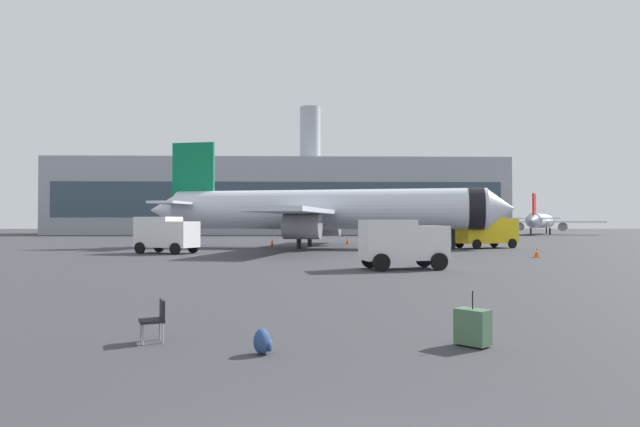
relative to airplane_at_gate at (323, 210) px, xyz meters
The scene contains 13 objects.
airplane_at_gate is the anchor object (origin of this frame).
airplane_taxiing 72.62m from the airplane_at_gate, 50.81° to the left, with size 22.33×24.15×7.81m.
service_truck 15.64m from the airplane_at_gate, 144.76° to the right, with size 5.28×4.03×2.90m.
fuel_truck 15.59m from the airplane_at_gate, ahead, with size 6.46×4.48×3.20m.
cargo_van 24.14m from the airplane_at_gate, 81.71° to the right, with size 4.66×2.92×2.60m.
safety_cone_near 9.85m from the airplane_at_gate, 70.42° to the left, with size 0.44×0.44×0.80m.
safety_cone_mid 20.85m from the airplane_at_gate, 44.90° to the right, with size 0.44×0.44×0.73m.
safety_cone_far 17.37m from the airplane_at_gate, 77.78° to the right, with size 0.44×0.44×0.65m.
safety_cone_outer 7.07m from the airplane_at_gate, 143.90° to the left, with size 0.44×0.44×0.76m.
rolling_suitcase 41.67m from the airplane_at_gate, 87.64° to the right, with size 0.73×0.74×1.10m.
traveller_backpack 42.26m from the airplane_at_gate, 93.28° to the right, with size 0.36×0.40×0.48m.
gate_chair 41.32m from the airplane_at_gate, 96.57° to the right, with size 0.63×0.63×0.86m.
terminal_building 65.52m from the airplane_at_gate, 96.15° to the left, with size 92.17×22.93×27.35m.
Camera 1 is at (-0.22, -4.60, 2.47)m, focal length 30.57 mm.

